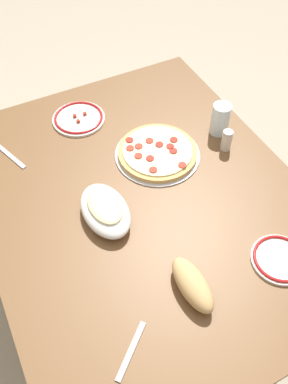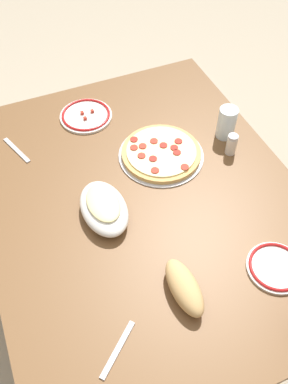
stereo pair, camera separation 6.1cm
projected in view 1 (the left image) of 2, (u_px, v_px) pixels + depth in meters
The scene contains 11 objects.
ground_plane at pixel (144, 287), 1.99m from camera, with size 8.00×8.00×0.00m, color tan.
dining_table at pixel (144, 213), 1.51m from camera, with size 1.39×1.09×0.71m.
pepperoni_pizza at pixel (157, 152), 1.55m from camera, with size 0.33×0.33×0.03m.
baked_pasta_dish at pixel (105, 209), 1.35m from camera, with size 0.24×0.15×0.08m.
water_glass at pixel (220, 119), 1.60m from camera, with size 0.07×0.07×0.13m, color silver.
side_plate_near at pixel (280, 259), 1.27m from camera, with size 0.18×0.18×0.02m.
side_plate_far at pixel (79, 118), 1.68m from camera, with size 0.22×0.22×0.02m.
bread_loaf at pixel (192, 285), 1.19m from camera, with size 0.19×0.08×0.07m, color tan.
spice_shaker at pixel (227, 140), 1.55m from camera, with size 0.04×0.04×0.09m.
fork_left at pixel (131, 351), 1.10m from camera, with size 0.17×0.02×0.01m, color #B7B7BC.
fork_right at pixel (11, 156), 1.56m from camera, with size 0.17×0.02×0.01m, color #B7B7BC.
Camera 1 is at (-0.79, 0.40, 1.84)m, focal length 38.32 mm.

